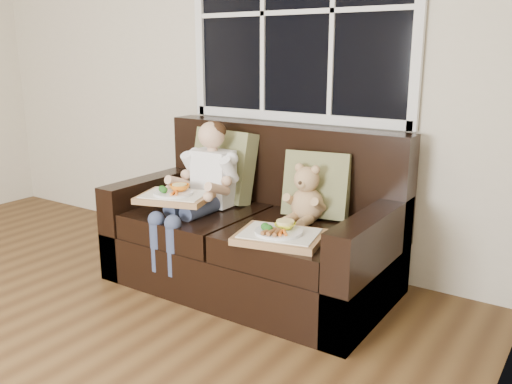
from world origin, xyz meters
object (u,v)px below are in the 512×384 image
Objects in this scene: tray_left at (175,195)px; teddy_bear at (306,198)px; child at (203,181)px; tray_right at (280,235)px; loveseat at (256,235)px.

teddy_bear is at bearing 9.21° from tray_left.
child reaches higher than teddy_bear.
teddy_bear is 0.72× the size of tray_left.
child is 2.39× the size of teddy_bear.
child is 1.72× the size of tray_left.
tray_left reaches higher than tray_right.
tray_right is (0.69, -0.22, -0.16)m from child.
teddy_bear is (0.32, 0.04, 0.28)m from loveseat.
loveseat is 0.56m from tray_left.
teddy_bear is 0.79m from tray_left.
child reaches higher than loveseat.
tray_left is at bearing -109.45° from child.
teddy_bear is at bearing 7.59° from loveseat.
loveseat reaches higher than teddy_bear.
tray_right is at bearing -83.28° from teddy_bear.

